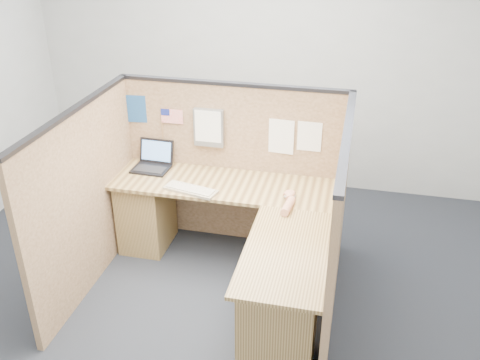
% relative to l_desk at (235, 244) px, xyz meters
% --- Properties ---
extents(floor, '(5.00, 5.00, 0.00)m').
position_rel_l_desk_xyz_m(floor, '(-0.18, -0.29, -0.39)').
color(floor, black).
rests_on(floor, ground).
extents(wall_back, '(5.00, 0.00, 5.00)m').
position_rel_l_desk_xyz_m(wall_back, '(-0.18, 1.96, 1.01)').
color(wall_back, '#ADB0B3').
rests_on(wall_back, floor).
extents(cubicle_partitions, '(2.06, 1.83, 1.53)m').
position_rel_l_desk_xyz_m(cubicle_partitions, '(-0.18, 0.14, 0.38)').
color(cubicle_partitions, brown).
rests_on(cubicle_partitions, floor).
extents(l_desk, '(1.95, 1.75, 0.73)m').
position_rel_l_desk_xyz_m(l_desk, '(0.00, 0.00, 0.00)').
color(l_desk, brown).
rests_on(l_desk, floor).
extents(laptop, '(0.33, 0.32, 0.23)m').
position_rel_l_desk_xyz_m(laptop, '(-0.90, 0.55, 0.39)').
color(laptop, black).
rests_on(laptop, l_desk).
extents(keyboard, '(0.48, 0.25, 0.03)m').
position_rel_l_desk_xyz_m(keyboard, '(-0.43, 0.19, 0.35)').
color(keyboard, gray).
rests_on(keyboard, l_desk).
extents(mouse, '(0.11, 0.08, 0.04)m').
position_rel_l_desk_xyz_m(mouse, '(0.40, 0.26, 0.36)').
color(mouse, '#B8B8BD').
rests_on(mouse, l_desk).
extents(hand_forearm, '(0.10, 0.36, 0.08)m').
position_rel_l_desk_xyz_m(hand_forearm, '(0.41, 0.13, 0.37)').
color(hand_forearm, tan).
rests_on(hand_forearm, l_desk).
extents(blue_poster, '(0.19, 0.02, 0.25)m').
position_rel_l_desk_xyz_m(blue_poster, '(-1.06, 0.68, 0.84)').
color(blue_poster, navy).
rests_on(blue_poster, cubicle_partitions).
extents(american_flag, '(0.21, 0.01, 0.35)m').
position_rel_l_desk_xyz_m(american_flag, '(-0.76, 0.67, 0.79)').
color(american_flag, olive).
rests_on(american_flag, cubicle_partitions).
extents(file_holder, '(0.27, 0.05, 0.34)m').
position_rel_l_desk_xyz_m(file_holder, '(-0.39, 0.66, 0.73)').
color(file_holder, slate).
rests_on(file_holder, cubicle_partitions).
extents(paper_left, '(0.24, 0.02, 0.31)m').
position_rel_l_desk_xyz_m(paper_left, '(0.24, 0.68, 0.69)').
color(paper_left, white).
rests_on(paper_left, cubicle_partitions).
extents(paper_right, '(0.21, 0.01, 0.26)m').
position_rel_l_desk_xyz_m(paper_right, '(0.49, 0.68, 0.72)').
color(paper_right, white).
rests_on(paper_right, cubicle_partitions).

